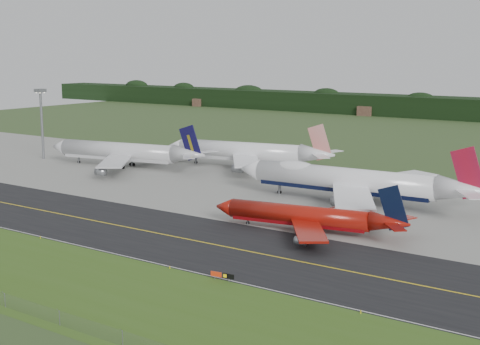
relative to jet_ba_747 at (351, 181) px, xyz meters
The scene contains 16 objects.
ground 45.94m from the jet_ba_747, 98.69° to the right, with size 600.00×600.00×0.00m, color #354D24.
grass_verge 80.56m from the jet_ba_747, 94.92° to the right, with size 400.00×30.00×0.01m, color #395C1B.
taxiway 49.87m from the jet_ba_747, 97.99° to the right, with size 400.00×32.00×0.02m, color black.
apron 10.70m from the jet_ba_747, 139.27° to the left, with size 400.00×78.00×0.01m, color gray.
taxiway_centreline 49.87m from the jet_ba_747, 97.99° to the right, with size 400.00×0.40×0.00m, color yellow.
taxiway_edge_line 65.18m from the jet_ba_747, 96.09° to the right, with size 400.00×0.25×0.00m, color silver.
perimeter_fence 93.43m from the jet_ba_747, 94.23° to the right, with size 320.00×0.10×320.00m.
jet_ba_747 is the anchor object (origin of this frame).
jet_red_737 30.33m from the jet_ba_747, 82.10° to the right, with size 42.86×34.54×11.60m.
jet_navy_gold 83.96m from the jet_ba_747, behind, with size 58.48×50.30×15.14m.
jet_star_tail 57.63m from the jet_ba_747, 150.17° to the left, with size 58.67×48.40×15.53m.
floodlight_mast 120.80m from the jet_ba_747, behind, with size 3.07×3.07×24.77m.
taxiway_sign 66.11m from the jet_ba_747, 83.75° to the right, with size 4.30×0.73×1.44m.
edge_marker_left 76.20m from the jet_ba_747, 120.39° to the right, with size 0.16×0.16×0.50m, color yellow.
edge_marker_center 65.92m from the jet_ba_747, 93.62° to the right, with size 0.16×0.16×0.50m, color yellow.
edge_marker_right 73.16m from the jet_ba_747, 63.98° to the right, with size 0.16×0.16×0.50m, color yellow.
Camera 1 is at (75.98, -106.36, 37.53)m, focal length 50.00 mm.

